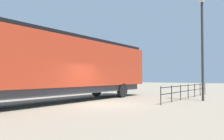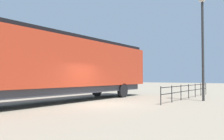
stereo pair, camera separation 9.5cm
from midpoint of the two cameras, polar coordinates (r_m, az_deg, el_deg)
The scene contains 4 objects.
ground_plane at distance 13.84m, azimuth -1.76°, elevation -8.29°, with size 120.00×120.00×0.00m, color gray.
locomotive at distance 15.71m, azimuth -11.14°, elevation 1.16°, with size 2.88×17.49×4.23m.
lamp_post at distance 17.44m, azimuth 21.00°, elevation 9.81°, with size 0.53×0.53×7.20m.
platform_fence at distance 18.68m, azimuth 18.00°, elevation -4.41°, with size 0.05×10.32×1.06m.
Camera 2 is at (8.25, -11.00, 1.55)m, focal length 38.20 mm.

